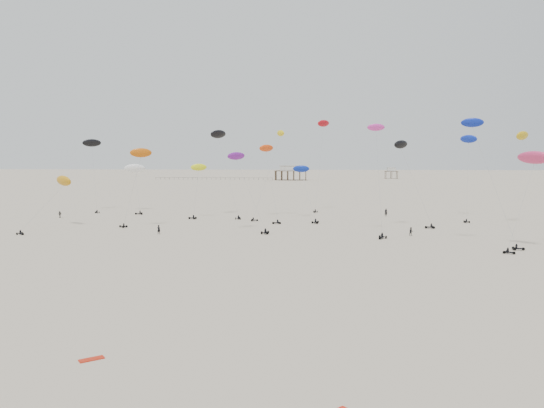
# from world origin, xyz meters

# --- Properties ---
(ground_plane) EXTENTS (900.00, 900.00, 0.00)m
(ground_plane) POSITION_xyz_m (0.00, 200.00, 0.00)
(ground_plane) COLOR beige
(pavilion_main) EXTENTS (21.00, 13.00, 9.80)m
(pavilion_main) POSITION_xyz_m (-10.00, 350.00, 4.22)
(pavilion_main) COLOR brown
(pavilion_main) RESTS_ON ground
(pavilion_small) EXTENTS (9.00, 7.00, 8.00)m
(pavilion_small) POSITION_xyz_m (60.00, 380.00, 3.49)
(pavilion_small) COLOR brown
(pavilion_small) RESTS_ON ground
(pier_fence) EXTENTS (80.20, 0.20, 1.50)m
(pier_fence) POSITION_xyz_m (-62.00, 350.00, 0.77)
(pier_fence) COLOR black
(pier_fence) RESTS_ON ground
(rig_0) EXTENTS (5.11, 9.64, 25.63)m
(rig_0) POSITION_xyz_m (8.95, 147.09, 20.51)
(rig_0) COLOR black
(rig_0) RESTS_ON ground
(rig_1) EXTENTS (6.99, 14.45, 16.75)m
(rig_1) POSITION_xyz_m (4.93, 126.02, 8.34)
(rig_1) COLOR black
(rig_1) RESTS_ON ground
(rig_2) EXTENTS (7.05, 17.49, 21.72)m
(rig_2) POSITION_xyz_m (-4.22, 127.26, 13.38)
(rig_2) COLOR black
(rig_2) RESTS_ON ground
(rig_3) EXTENTS (3.83, 12.02, 22.18)m
(rig_3) POSITION_xyz_m (19.42, 101.45, 12.34)
(rig_3) COLOR black
(rig_3) RESTS_ON ground
(rig_5) EXTENTS (9.76, 7.93, 16.58)m
(rig_5) POSITION_xyz_m (-6.55, 103.34, 10.22)
(rig_5) COLOR black
(rig_5) RESTS_ON ground
(rig_6) EXTENTS (9.45, 9.74, 16.78)m
(rig_6) POSITION_xyz_m (42.49, 87.36, 13.50)
(rig_6) COLOR black
(rig_6) RESTS_ON ground
(rig_7) EXTENTS (8.67, 9.46, 22.34)m
(rig_7) POSITION_xyz_m (36.20, 90.92, 14.73)
(rig_7) COLOR black
(rig_7) RESTS_ON ground
(rig_8) EXTENTS (6.87, 17.12, 22.92)m
(rig_8) POSITION_xyz_m (45.02, 133.60, 16.75)
(rig_8) COLOR black
(rig_8) RESTS_ON ground
(rig_9) EXTENTS (4.19, 5.99, 13.51)m
(rig_9) POSITION_xyz_m (-21.91, 126.47, 8.99)
(rig_9) COLOR black
(rig_9) RESTS_ON ground
(rig_10) EXTENTS (9.19, 6.17, 18.86)m
(rig_10) POSITION_xyz_m (27.22, 113.80, 13.19)
(rig_10) COLOR black
(rig_10) RESTS_ON ground
(rig_11) EXTENTS (7.81, 13.18, 23.16)m
(rig_11) POSITION_xyz_m (-3.19, 128.51, 15.03)
(rig_11) COLOR black
(rig_11) RESTS_ON ground
(rig_12) EXTENTS (9.61, 16.20, 23.04)m
(rig_12) POSITION_xyz_m (54.56, 118.11, 15.41)
(rig_12) COLOR black
(rig_12) RESTS_ON ground
(rig_13) EXTENTS (8.97, 13.44, 15.43)m
(rig_13) POSITION_xyz_m (-43.05, 142.18, 10.54)
(rig_13) COLOR black
(rig_13) RESTS_ON ground
(rig_14) EXTENTS (5.74, 18.02, 16.84)m
(rig_14) POSITION_xyz_m (-47.94, 108.13, 8.89)
(rig_14) COLOR black
(rig_14) RESTS_ON ground
(rig_15) EXTENTS (7.95, 11.34, 20.81)m
(rig_15) POSITION_xyz_m (-55.37, 142.41, 17.12)
(rig_15) COLOR black
(rig_15) RESTS_ON ground
(rig_16) EXTENTS (9.67, 12.47, 22.94)m
(rig_16) POSITION_xyz_m (-16.75, 131.55, 17.97)
(rig_16) COLOR black
(rig_16) RESTS_ON ground
(rig_17) EXTENTS (7.36, 3.64, 17.08)m
(rig_17) POSITION_xyz_m (-30.47, 108.06, 13.21)
(rig_17) COLOR black
(rig_17) RESTS_ON ground
(spectator_0) EXTENTS (0.84, 0.65, 2.09)m
(spectator_0) POSITION_xyz_m (-23.21, 98.51, 0.00)
(spectator_0) COLOR black
(spectator_0) RESTS_ON ground
(spectator_1) EXTENTS (0.99, 0.66, 1.91)m
(spectator_1) POSITION_xyz_m (25.71, 100.33, 0.00)
(spectator_1) COLOR black
(spectator_1) RESTS_ON ground
(spectator_2) EXTENTS (1.26, 0.85, 1.96)m
(spectator_2) POSITION_xyz_m (-56.23, 124.07, 0.00)
(spectator_2) COLOR black
(spectator_2) RESTS_ON ground
(spectator_3) EXTENTS (0.87, 0.62, 2.30)m
(spectator_3) POSITION_xyz_m (25.24, 134.31, 0.00)
(spectator_3) COLOR black
(spectator_3) RESTS_ON ground
(grounded_kite_b) EXTENTS (1.85, 1.65, 0.07)m
(grounded_kite_b) POSITION_xyz_m (-8.87, 34.69, 0.00)
(grounded_kite_b) COLOR red
(grounded_kite_b) RESTS_ON ground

